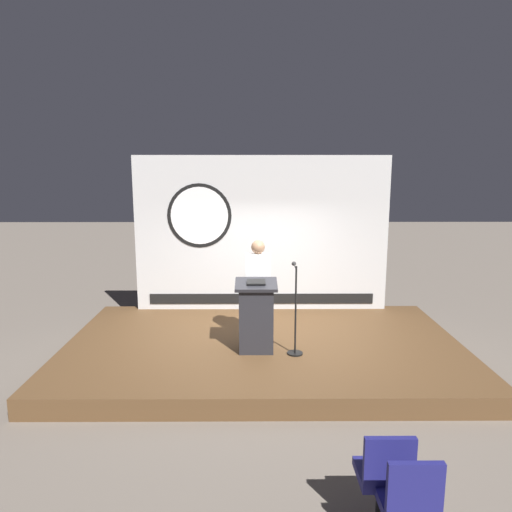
{
  "coord_description": "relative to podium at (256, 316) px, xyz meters",
  "views": [
    {
      "loc": [
        -0.17,
        -7.46,
        3.11
      ],
      "look_at": [
        -0.12,
        -0.01,
        1.72
      ],
      "focal_mm": 33.55,
      "sensor_mm": 36.0,
      "label": 1
    }
  ],
  "objects": [
    {
      "name": "speaker_person",
      "position": [
        0.03,
        0.48,
        0.3
      ],
      "size": [
        0.4,
        0.26,
        1.66
      ],
      "color": "black",
      "rests_on": "stage_platform"
    },
    {
      "name": "banner_display",
      "position": [
        0.08,
        2.25,
        0.96
      ],
      "size": [
        4.96,
        0.12,
        3.04
      ],
      "color": "silver",
      "rests_on": "stage_platform"
    },
    {
      "name": "ground_plane",
      "position": [
        0.12,
        0.41,
        -0.85
      ],
      "size": [
        40.0,
        40.0,
        0.0
      ],
      "primitive_type": "plane",
      "color": "#6B6056"
    },
    {
      "name": "microphone_stand",
      "position": [
        0.59,
        -0.09,
        -0.07
      ],
      "size": [
        0.24,
        0.58,
        1.37
      ],
      "color": "black",
      "rests_on": "stage_platform"
    },
    {
      "name": "stage_platform",
      "position": [
        0.12,
        0.41,
        -0.7
      ],
      "size": [
        6.4,
        4.0,
        0.3
      ],
      "primitive_type": "cube",
      "color": "brown",
      "rests_on": "ground"
    },
    {
      "name": "audience_chair_left",
      "position": [
        1.2,
        -3.65,
        -0.36
      ],
      "size": [
        0.44,
        0.45,
        0.89
      ],
      "color": "black",
      "rests_on": "ground"
    },
    {
      "name": "podium",
      "position": [
        0.0,
        0.0,
        0.0
      ],
      "size": [
        0.64,
        0.5,
        1.13
      ],
      "color": "#26262B",
      "rests_on": "stage_platform"
    },
    {
      "name": "audience_chair_right",
      "position": [
        1.1,
        -3.3,
        -0.36
      ],
      "size": [
        0.44,
        0.45,
        0.89
      ],
      "color": "black",
      "rests_on": "ground"
    }
  ]
}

